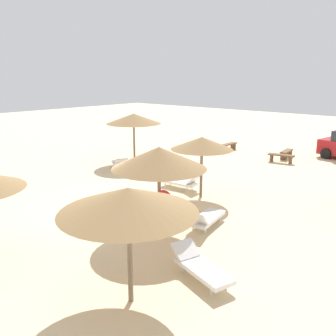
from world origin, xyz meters
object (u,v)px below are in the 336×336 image
object	(u,v)px
parasol_0	(202,143)
parasol_4	(159,158)
lounger_0	(181,182)
parasol_2	(128,200)
parasol_6	(134,119)
lounger_4	(205,218)
lounger_2	(200,267)
bench_1	(281,157)
bench_0	(229,146)
bench_2	(287,153)
lounger_6	(120,164)

from	to	relation	value
parasol_0	parasol_4	size ratio (longest dim) A/B	0.84
lounger_0	parasol_2	bearing A→B (deg)	-58.47
parasol_6	lounger_4	distance (m)	10.23
lounger_2	parasol_4	bearing A→B (deg)	151.52
parasol_2	lounger_2	world-z (taller)	parasol_2
parasol_2	lounger_2	xyz separation A→B (m)	(0.61, 1.81, -2.09)
parasol_6	bench_1	xyz separation A→B (m)	(6.45, 5.67, -2.23)
parasol_0	bench_0	size ratio (longest dim) A/B	1.69
bench_2	bench_0	bearing A→B (deg)	-175.84
parasol_0	lounger_0	world-z (taller)	parasol_0
parasol_0	bench_1	distance (m)	8.43
lounger_0	lounger_2	size ratio (longest dim) A/B	0.97
parasol_6	lounger_0	world-z (taller)	parasol_6
parasol_6	bench_2	bearing A→B (deg)	48.41
parasol_0	bench_0	xyz separation A→B (m)	(-4.39, 9.23, -1.94)
parasol_0	lounger_4	distance (m)	3.75
bench_1	lounger_2	bearing A→B (deg)	-73.55
parasol_2	lounger_6	bearing A→B (deg)	139.49
parasol_4	parasol_6	world-z (taller)	parasol_6
bench_0	parasol_0	bearing A→B (deg)	-64.57
lounger_4	lounger_2	bearing A→B (deg)	-56.83
lounger_0	bench_1	distance (m)	7.92
lounger_4	parasol_0	bearing A→B (deg)	128.85
parasol_0	bench_1	size ratio (longest dim) A/B	1.66
lounger_6	bench_2	bearing A→B (deg)	57.40
parasol_6	lounger_2	distance (m)	13.15
lounger_6	parasol_2	bearing A→B (deg)	-40.51
lounger_2	bench_2	world-z (taller)	lounger_2
lounger_2	lounger_6	world-z (taller)	lounger_6
parasol_6	lounger_2	xyz separation A→B (m)	(10.40, -7.72, -2.26)
bench_0	bench_1	size ratio (longest dim) A/B	0.98
parasol_4	lounger_0	bearing A→B (deg)	120.42
parasol_4	bench_1	size ratio (longest dim) A/B	1.96
parasol_2	lounger_4	size ratio (longest dim) A/B	1.55
lounger_6	bench_1	size ratio (longest dim) A/B	1.23
lounger_2	lounger_6	size ratio (longest dim) A/B	1.06
parasol_0	parasol_2	xyz separation A→B (m)	(3.16, -7.01, 0.12)
lounger_2	parasol_6	bearing A→B (deg)	143.42
lounger_2	lounger_4	xyz separation A→B (m)	(-1.77, 2.71, 0.01)
lounger_4	bench_1	distance (m)	10.91
parasol_2	parasol_4	distance (m)	3.94
lounger_0	bench_0	size ratio (longest dim) A/B	1.28
bench_2	parasol_0	bearing A→B (deg)	-87.43
bench_0	lounger_4	bearing A→B (deg)	-61.39
lounger_6	bench_0	xyz separation A→B (m)	(1.61, 8.42, 0.02)
parasol_6	lounger_4	size ratio (longest dim) A/B	1.61
parasol_0	parasol_6	distance (m)	7.10
parasol_2	bench_2	xyz separation A→B (m)	(-3.59, 16.52, -2.06)
parasol_6	bench_1	distance (m)	8.87
parasol_0	parasol_4	xyz separation A→B (m)	(1.02, -3.70, 0.15)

